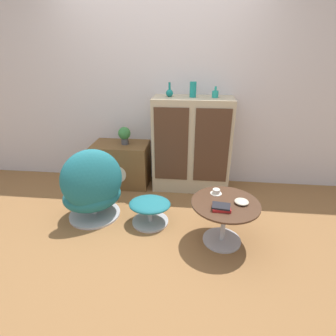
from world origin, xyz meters
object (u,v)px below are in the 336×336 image
Objects in this scene: ottoman at (150,207)px; bowl at (242,202)px; vase_inner_left at (193,89)px; coffee_table at (224,215)px; egg_chair at (92,188)px; vase_inner_right at (215,94)px; potted_plant at (124,134)px; teacup at (216,192)px; tv_console at (122,164)px; vase_leftmost at (170,93)px; sideboard at (191,145)px; book_stack at (221,207)px.

ottoman is 3.43× the size of bowl.
vase_inner_left reaches higher than bowl.
coffee_table is 4.88× the size of bowl.
egg_chair is 1.77m from vase_inner_right.
ottoman is 1.93× the size of potted_plant.
egg_chair is 1.54m from bowl.
potted_plant is at bearing -179.28° from vase_inner_right.
teacup is at bearing -73.77° from vase_inner_left.
tv_console is 1.16× the size of coffee_table.
vase_inner_left reaches higher than vase_leftmost.
vase_inner_left is 1.40× the size of vase_inner_right.
egg_chair is 5.04× the size of vase_leftmost.
sideboard is 7.05× the size of book_stack.
vase_inner_right is at bearing 0.72° from potted_plant.
egg_chair is at bearing -140.15° from sideboard.
ottoman is 3.96× the size of teacup.
vase_inner_right is at bearing 91.97° from book_stack.
potted_plant is (0.07, 0.00, 0.42)m from tv_console.
tv_console reaches higher than book_stack.
sideboard is 1.05m from ottoman.
ottoman is 0.73m from teacup.
egg_chair is 1.43m from vase_leftmost.
bowl is (0.19, 0.12, -0.00)m from book_stack.
egg_chair reaches higher than potted_plant.
coffee_table is at bearing -10.19° from egg_chair.
sideboard reaches higher than bowl.
coffee_table is (0.75, -0.23, 0.12)m from ottoman.
vase_leftmost is (-0.63, 1.11, 0.94)m from coffee_table.
ottoman is 1.38m from vase_leftmost.
teacup is 0.27m from bowl.
bowl is at bearing -37.29° from tv_console.
sideboard is 1.19m from coffee_table.
vase_inner_right is (1.20, 0.01, 0.95)m from tv_console.
ottoman is at bearing -58.22° from tv_console.
bowl is (1.51, -0.24, 0.09)m from egg_chair.
vase_inner_left reaches higher than egg_chair.
vase_leftmost reaches higher than egg_chair.
tv_console is 4.09× the size of vase_inner_left.
sideboard is 7.21× the size of vase_leftmost.
sideboard is 1.35m from egg_chair.
egg_chair is at bearing 164.59° from book_stack.
potted_plant is at bearing 0.55° from tv_console.
teacup is (0.67, -0.07, 0.27)m from ottoman.
tv_console is at bearing 142.26° from teacup.
teacup is (0.27, -0.95, -0.14)m from sideboard.
teacup is at bearing -37.74° from tv_console.
potted_plant is (0.15, 0.84, 0.34)m from egg_chair.
sideboard is at bearing 105.86° from teacup.
egg_chair is at bearing 169.81° from coffee_table.
potted_plant is (-0.87, -0.01, 0.11)m from sideboard.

